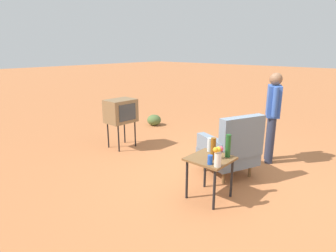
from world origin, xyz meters
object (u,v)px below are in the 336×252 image
(bottle_wine_green, at_px, (228,146))
(side_table, at_px, (210,164))
(soda_can_blue, at_px, (210,160))
(person_standing, at_px, (273,112))
(flower_vase, at_px, (218,156))
(armchair, at_px, (232,148))
(bottle_tall_amber, at_px, (213,149))
(bottle_short_clear, at_px, (210,145))
(tv_on_stand, at_px, (121,111))

(bottle_wine_green, bearing_deg, side_table, -40.31)
(soda_can_blue, bearing_deg, side_table, -147.81)
(person_standing, xyz_separation_m, flower_vase, (2.07, 0.15, -0.19))
(armchair, bearing_deg, bottle_tall_amber, 11.73)
(bottle_wine_green, relative_size, soda_can_blue, 2.62)
(side_table, relative_size, flower_vase, 2.27)
(armchair, xyz_separation_m, side_table, (0.82, 0.12, 0.02))
(side_table, distance_m, bottle_short_clear, 0.31)
(side_table, xyz_separation_m, tv_on_stand, (-0.57, -2.59, 0.27))
(person_standing, xyz_separation_m, soda_can_blue, (2.07, 0.04, -0.27))
(tv_on_stand, relative_size, bottle_short_clear, 5.15)
(armchair, height_order, person_standing, person_standing)
(bottle_wine_green, distance_m, flower_vase, 0.38)
(person_standing, bearing_deg, side_table, -2.46)
(side_table, bearing_deg, tv_on_stand, -102.33)
(side_table, xyz_separation_m, person_standing, (-1.88, 0.08, 0.42))
(person_standing, height_order, bottle_short_clear, person_standing)
(armchair, bearing_deg, person_standing, 169.24)
(bottle_short_clear, bearing_deg, bottle_wine_green, 86.80)
(armchair, xyz_separation_m, person_standing, (-1.06, 0.20, 0.44))
(armchair, distance_m, bottle_tall_amber, 0.90)
(armchair, distance_m, bottle_wine_green, 0.74)
(person_standing, distance_m, bottle_short_clear, 1.71)
(side_table, relative_size, bottle_wine_green, 1.88)
(flower_vase, bearing_deg, person_standing, -175.82)
(tv_on_stand, xyz_separation_m, person_standing, (-1.32, 2.67, 0.16))
(bottle_short_clear, bearing_deg, armchair, 177.52)
(bottle_tall_amber, height_order, bottle_short_clear, bottle_tall_amber)
(armchair, xyz_separation_m, bottle_wine_green, (0.63, 0.28, 0.26))
(person_standing, distance_m, flower_vase, 2.09)
(soda_can_blue, bearing_deg, tv_on_stand, -105.62)
(side_table, height_order, tv_on_stand, tv_on_stand)
(armchair, relative_size, soda_can_blue, 8.69)
(tv_on_stand, distance_m, person_standing, 2.98)
(side_table, height_order, bottle_wine_green, bottle_wine_green)
(bottle_wine_green, bearing_deg, flower_vase, 11.04)
(side_table, relative_size, bottle_tall_amber, 2.01)
(bottle_short_clear, bearing_deg, tv_on_stand, -98.42)
(armchair, height_order, tv_on_stand, armchair)
(bottle_tall_amber, distance_m, soda_can_blue, 0.20)
(armchair, distance_m, bottle_short_clear, 0.65)
(side_table, bearing_deg, soda_can_blue, 32.19)
(side_table, bearing_deg, person_standing, 177.54)
(armchair, bearing_deg, bottle_wine_green, 23.82)
(bottle_tall_amber, height_order, bottle_wine_green, bottle_wine_green)
(bottle_short_clear, distance_m, flower_vase, 0.55)
(soda_can_blue, distance_m, flower_vase, 0.14)
(bottle_wine_green, height_order, flower_vase, bottle_wine_green)
(side_table, distance_m, bottle_tall_amber, 0.24)
(bottle_wine_green, relative_size, flower_vase, 1.21)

